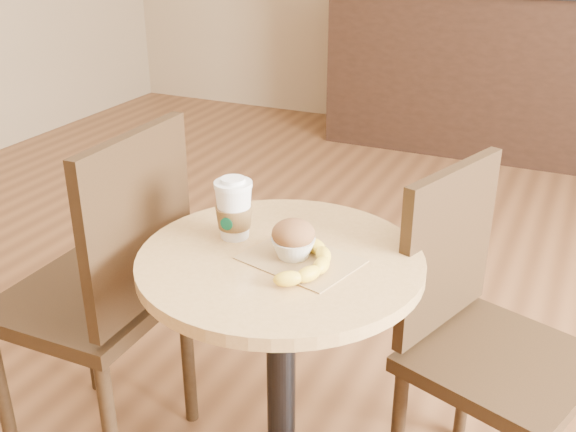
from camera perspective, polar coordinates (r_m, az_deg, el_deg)
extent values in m
cylinder|color=black|center=(1.70, -0.59, -14.60)|extent=(0.07, 0.07, 0.72)
cylinder|color=tan|center=(1.50, -0.64, -3.87)|extent=(0.64, 0.64, 0.03)
cube|color=black|center=(1.92, -16.54, -6.85)|extent=(0.44, 0.44, 0.04)
cylinder|color=black|center=(2.27, -16.45, -8.88)|extent=(0.04, 0.04, 0.48)
cylinder|color=black|center=(2.06, -23.06, -13.68)|extent=(0.04, 0.04, 0.48)
cylinder|color=black|center=(2.07, -8.49, -11.46)|extent=(0.04, 0.04, 0.48)
cube|color=black|center=(1.68, -12.55, -0.56)|extent=(0.04, 0.41, 0.45)
cube|color=black|center=(1.75, 17.68, -11.74)|extent=(0.51, 0.51, 0.04)
cylinder|color=black|center=(2.06, 14.85, -12.93)|extent=(0.04, 0.04, 0.45)
cube|color=black|center=(1.69, 13.37, -2.61)|extent=(0.15, 0.37, 0.42)
cube|color=black|center=(4.58, 17.95, 11.30)|extent=(2.20, 0.60, 1.00)
cube|color=#9F7D4D|center=(1.48, 1.08, -3.70)|extent=(0.28, 0.23, 0.00)
cylinder|color=white|center=(1.53, -4.68, 2.69)|extent=(0.09, 0.09, 0.01)
cylinder|color=white|center=(1.53, -4.69, 3.05)|extent=(0.06, 0.06, 0.01)
cylinder|color=#07462B|center=(1.53, -5.23, -0.68)|extent=(0.03, 0.00, 0.03)
ellipsoid|color=brown|center=(1.46, 0.45, -1.49)|extent=(0.10, 0.10, 0.06)
ellipsoid|color=beige|center=(1.45, 0.45, -0.80)|extent=(0.03, 0.03, 0.02)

